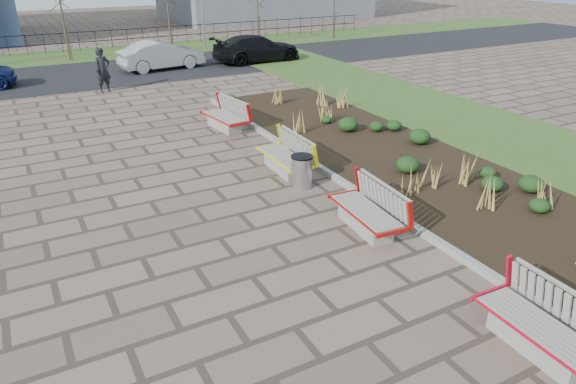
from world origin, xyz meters
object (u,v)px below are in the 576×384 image
bench_a (542,324)px  bench_c (284,155)px  bench_d (224,115)px  car_black (257,48)px  litter_bin (302,172)px  car_silver (162,55)px  pedestrian (103,70)px  lamp_east (202,0)px  bench_b (366,209)px

bench_a → bench_c: size_ratio=1.00×
bench_d → car_black: 12.41m
litter_bin → car_silver: size_ratio=0.19×
bench_c → pedestrian: (-2.62, 11.90, 0.46)m
bench_d → lamp_east: (5.00, 15.57, 2.54)m
car_black → lamp_east: 5.57m
car_black → pedestrian: bearing=107.8°
lamp_east → bench_d: bearing=-107.8°
bench_c → lamp_east: bearing=76.9°
car_silver → car_black: (5.31, -0.49, 0.01)m
bench_c → litter_bin: size_ratio=2.47×
bench_b → pedestrian: bearing=103.8°
bench_c → pedestrian: bearing=103.3°
car_black → bench_d: bearing=147.4°
pedestrian → litter_bin: bearing=-98.3°
litter_bin → car_black: bearing=68.4°
bench_c → lamp_east: (5.00, 20.00, 2.54)m
bench_b → bench_c: (0.00, 3.81, 0.00)m
bench_c → car_silver: size_ratio=0.47×
litter_bin → pedestrian: bearing=100.9°
bench_c → car_black: size_ratio=0.41×
litter_bin → lamp_east: bearing=76.5°
bench_b → car_black: (6.33, 18.91, 0.25)m
bench_d → litter_bin: size_ratio=2.47×
bench_c → lamp_east: size_ratio=0.35×
car_silver → lamp_east: size_ratio=0.74×
lamp_east → bench_a: bearing=-100.0°
bench_d → car_black: car_black is taller
litter_bin → pedestrian: size_ratio=0.44×
bench_d → litter_bin: (-0.10, -5.60, -0.08)m
bench_d → litter_bin: 5.61m
litter_bin → lamp_east: 21.94m
litter_bin → lamp_east: size_ratio=0.14×
pedestrian → bench_b: bearing=-99.7°
bench_b → lamp_east: (5.00, 23.82, 2.54)m
bench_b → lamp_east: bearing=82.5°
car_black → car_silver: bearing=82.8°
lamp_east → bench_b: bearing=-101.9°
bench_d → pedestrian: (-2.62, 7.47, 0.46)m
lamp_east → pedestrian: bearing=-133.3°
bench_a → car_black: (6.33, 23.33, 0.25)m
pedestrian → lamp_east: size_ratio=0.32×
lamp_east → car_black: bearing=-74.8°
bench_d → car_silver: bearing=76.8°
lamp_east → litter_bin: bearing=-103.5°
car_silver → lamp_east: 6.37m
litter_bin → car_silver: bearing=86.2°
bench_d → litter_bin: bearing=-99.0°
bench_c → bench_d: bearing=90.9°
litter_bin → car_black: 17.50m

